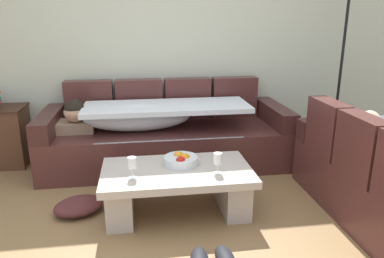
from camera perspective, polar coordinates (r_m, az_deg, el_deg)
The scene contains 9 objects.
ground_plane at distance 2.67m, azimuth -3.84°, elevation -18.53°, with size 14.00×14.00×0.00m, color olive.
back_wall at distance 4.33m, azimuth -6.59°, elevation 14.17°, with size 9.00×0.10×2.70m, color beige.
couch_along_wall at distance 4.00m, azimuth -4.60°, elevation -0.94°, with size 2.58×0.92×0.88m.
coffee_table at distance 3.03m, azimuth -2.32°, elevation -8.67°, with size 1.20×0.68×0.38m.
fruit_bowl at distance 3.04m, azimuth -1.73°, elevation -4.84°, with size 0.28×0.28×0.10m.
wine_glass_near_left at distance 2.81m, azimuth -9.27°, elevation -5.30°, with size 0.07×0.07×0.17m.
wine_glass_near_right at distance 2.86m, azimuth 4.01°, elevation -4.69°, with size 0.07×0.07×0.17m.
floor_lamp at distance 4.54m, azimuth 21.92°, elevation 10.25°, with size 0.33×0.31×1.95m.
crumpled_garment at distance 3.23m, azimuth -17.13°, elevation -11.30°, with size 0.40×0.32×0.12m, color #4C2323.
Camera 1 is at (-0.15, -2.17, 1.55)m, focal length 34.46 mm.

